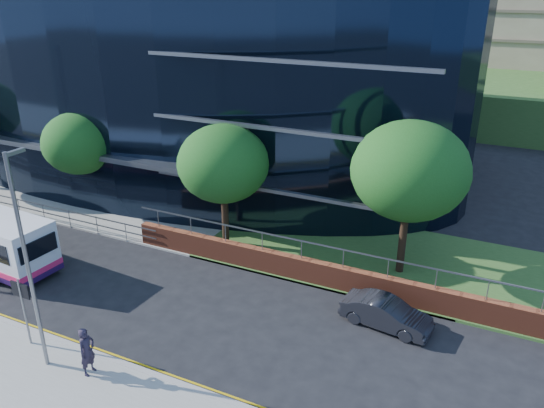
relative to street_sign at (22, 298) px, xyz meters
The scene contains 10 objects.
far_forecourt 16.53m from the street_sign, 129.83° to the left, with size 50.00×8.00×0.10m, color gray.
glass_office 24.70m from the street_sign, 110.75° to the left, with size 44.00×23.10×16.00m.
retaining_wall 17.93m from the street_sign, 29.83° to the left, with size 34.00×0.40×2.11m.
street_sign is the anchor object (origin of this frame).
tree_far_b 13.54m from the street_sign, 124.08° to the left, with size 4.29×4.29×6.05m.
tree_far_c 11.14m from the street_sign, 76.71° to the left, with size 4.62×4.62×6.51m.
tree_far_d 16.61m from the street_sign, 45.22° to the left, with size 5.28×5.28×7.44m.
streetlight_east 2.80m from the street_sign, 21.36° to the right, with size 0.15×0.77×8.00m.
parked_car 13.98m from the street_sign, 30.69° to the left, with size 1.28×3.67×1.21m, color black.
pedestrian 3.44m from the street_sign, ahead, with size 0.67×0.44×1.83m, color #251E2D.
Camera 1 is at (19.99, -12.66, 12.95)m, focal length 35.00 mm.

